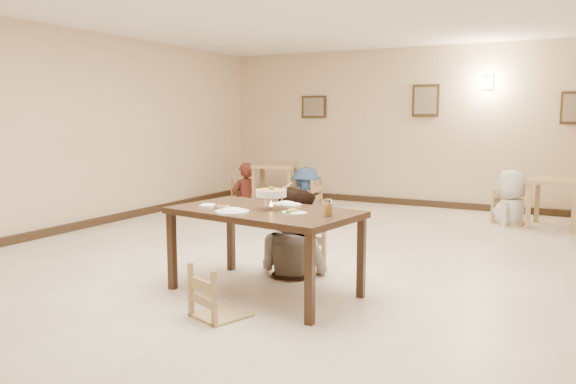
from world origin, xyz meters
The scene contains 28 objects.
floor centered at (0.00, 0.00, 0.00)m, with size 10.00×10.00×0.00m, color beige.
wall_back centered at (0.00, 5.00, 1.50)m, with size 10.00×10.00×0.00m, color beige.
wall_left centered at (-4.00, 0.00, 1.50)m, with size 10.00×10.00×0.00m, color beige.
baseboard_back centered at (0.00, 4.97, 0.06)m, with size 8.00×0.06×0.12m, color black.
baseboard_left centered at (-3.97, 0.00, 0.06)m, with size 0.06×10.00×0.12m, color black.
picture_a centered at (-2.20, 4.96, 1.90)m, with size 0.55×0.04×0.45m.
picture_b centered at (0.10, 4.96, 2.00)m, with size 0.50×0.04×0.60m.
picture_c centered at (2.60, 4.96, 1.85)m, with size 0.45×0.04×0.55m.
wall_sconce centered at (1.20, 4.96, 2.30)m, with size 0.16×0.05×0.22m, color #FFD88C.
main_table centered at (0.08, -1.03, 0.75)m, with size 1.89×1.24×0.83m.
chair_far centered at (0.06, -0.20, 0.46)m, with size 0.43×0.43×0.92m.
chair_near centered at (0.07, -1.75, 0.44)m, with size 0.41×0.41×0.88m.
main_diner centered at (0.02, -0.28, 0.96)m, with size 0.93×0.72×1.91m, color gray.
curry_warmer centered at (0.14, -0.99, 0.98)m, with size 0.33×0.29×0.27m.
rice_plate_far centered at (0.18, -0.75, 0.84)m, with size 0.31×0.31×0.07m.
rice_plate_near centered at (-0.07, -1.35, 0.84)m, with size 0.31×0.31×0.07m.
fried_plate centered at (0.47, -1.14, 0.85)m, with size 0.24×0.24×0.05m.
chili_dish centered at (-0.33, -1.12, 0.84)m, with size 0.11×0.11×0.02m.
napkin_cutlery centered at (-0.46, -1.19, 0.84)m, with size 0.19×0.26×0.03m.
drink_glass centered at (0.77, -1.07, 0.90)m, with size 0.08×0.08×0.15m.
bg_table_left centered at (-2.46, 3.80, 0.66)m, with size 1.00×1.00×0.80m.
bg_table_right centered at (2.43, 3.86, 0.61)m, with size 0.84×0.84×0.75m.
bg_chair_ll centered at (-3.14, 3.77, 0.45)m, with size 0.42×0.42×0.90m.
bg_chair_lr centered at (-1.79, 3.75, 0.52)m, with size 0.49×0.49×1.05m.
bg_chair_rl centered at (1.79, 3.92, 0.50)m, with size 0.47×0.47×1.01m.
bg_diner_a centered at (-3.14, 3.77, 0.80)m, with size 0.58×0.38×1.60m, color #5D241B.
bg_diner_b centered at (-1.79, 3.75, 0.77)m, with size 1.00×0.57×1.54m, color #4A69A2.
bg_diner_c centered at (1.79, 3.92, 0.87)m, with size 0.85×0.55×1.73m, color silver.
Camera 1 is at (2.75, -5.61, 1.71)m, focal length 35.00 mm.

